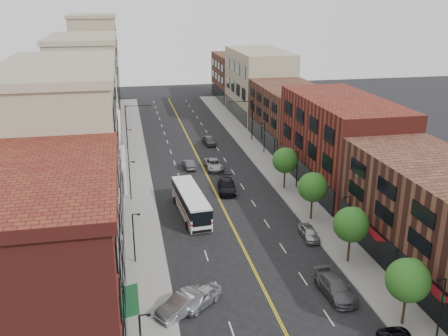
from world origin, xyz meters
TOP-DOWN VIEW (x-y plane):
  - ground at (0.00, 0.00)m, footprint 220.00×220.00m
  - sidewalk_left at (-10.00, 35.00)m, footprint 4.00×110.00m
  - sidewalk_right at (10.00, 35.00)m, footprint 4.00×110.00m
  - bldg_l_redbrick at (-17.00, -6.00)m, footprint 10.00×16.00m
  - bldg_l_tanoffice at (-17.00, 13.00)m, footprint 10.00×22.00m
  - bldg_l_white at (-17.00, 31.00)m, footprint 10.00×14.00m
  - bldg_l_far_a at (-17.00, 48.00)m, footprint 10.00×20.00m
  - bldg_l_far_b at (-17.00, 68.00)m, footprint 10.00×20.00m
  - bldg_l_far_c at (-17.00, 86.00)m, footprint 10.00×16.00m
  - bldg_r_mid at (17.00, 24.00)m, footprint 10.00×22.00m
  - bldg_r_far_a at (17.00, 45.00)m, footprint 10.00×20.00m
  - bldg_r_far_b at (17.00, 66.00)m, footprint 10.00×22.00m
  - bldg_r_far_c at (17.00, 86.00)m, footprint 10.00×18.00m
  - tree_r_0 at (9.39, -5.93)m, footprint 3.40×3.40m
  - tree_r_1 at (9.39, 4.07)m, footprint 3.40×3.40m
  - tree_r_2 at (9.39, 14.07)m, footprint 3.40×3.40m
  - tree_r_3 at (9.39, 24.07)m, footprint 3.40×3.40m
  - lamp_l_1 at (-10.95, 8.00)m, footprint 0.81×0.55m
  - lamp_l_2 at (-10.95, 24.00)m, footprint 0.81×0.55m
  - lamp_l_3 at (-10.95, 40.00)m, footprint 0.81×0.55m
  - lamp_r_0 at (10.95, -8.00)m, footprint 0.81×0.55m
  - lamp_r_1 at (10.95, 8.00)m, footprint 0.81×0.55m
  - lamp_r_2 at (10.95, 24.00)m, footprint 0.81×0.55m
  - lamp_r_3 at (10.95, 40.00)m, footprint 0.81×0.55m
  - signal_mast_left at (-10.27, 48.00)m, footprint 4.49×0.18m
  - signal_mast_right at (10.27, 48.00)m, footprint 4.49×0.18m
  - city_bus at (-4.12, 18.25)m, footprint 3.37×11.47m
  - car_angle_a at (-5.86, -0.21)m, footprint 4.35×4.07m
  - car_angle_b at (-7.40, -0.92)m, footprint 5.03×4.24m
  - car_parked_mid at (5.80, -1.03)m, footprint 2.51×5.43m
  - car_parked_far at (7.40, 9.56)m, footprint 1.72×3.93m
  - car_lane_behind at (-2.15, 34.87)m, footprint 1.65×4.06m
  - car_lane_a at (1.50, 24.48)m, footprint 2.87×5.68m
  - car_lane_b at (1.50, 34.00)m, footprint 2.42×5.23m
  - car_lane_c at (3.01, 46.81)m, footprint 2.25×4.54m

SIDE VIEW (x-z plane):
  - ground at x=0.00m, z-range 0.00..0.00m
  - sidewalk_left at x=-10.00m, z-range 0.00..0.15m
  - sidewalk_right at x=10.00m, z-range 0.00..0.15m
  - car_lane_behind at x=-2.15m, z-range 0.00..1.31m
  - car_parked_far at x=7.40m, z-range 0.00..1.32m
  - car_lane_b at x=1.50m, z-range 0.00..1.45m
  - car_angle_a at x=-5.86m, z-range 0.00..1.45m
  - car_lane_c at x=3.01m, z-range 0.00..1.49m
  - car_parked_mid at x=5.80m, z-range 0.00..1.54m
  - car_lane_a at x=1.50m, z-range 0.00..1.58m
  - car_angle_b at x=-7.40m, z-range 0.00..1.63m
  - city_bus at x=-4.12m, z-range 0.24..3.15m
  - lamp_l_1 at x=-10.95m, z-range 0.45..5.50m
  - lamp_l_2 at x=-10.95m, z-range 0.45..5.50m
  - lamp_l_3 at x=-10.95m, z-range 0.45..5.50m
  - lamp_r_0 at x=10.95m, z-range 0.45..5.50m
  - lamp_r_1 at x=10.95m, z-range 0.45..5.50m
  - lamp_r_2 at x=10.95m, z-range 0.45..5.50m
  - lamp_r_3 at x=10.95m, z-range 0.45..5.50m
  - bldg_l_white at x=-17.00m, z-range 0.00..8.00m
  - tree_r_0 at x=9.39m, z-range 1.33..6.92m
  - tree_r_1 at x=9.39m, z-range 1.33..6.92m
  - tree_r_2 at x=9.39m, z-range 1.33..6.92m
  - tree_r_3 at x=9.39m, z-range 1.33..6.92m
  - signal_mast_left at x=-10.27m, z-range 1.05..8.25m
  - signal_mast_right at x=10.27m, z-range 1.05..8.25m
  - bldg_r_far_a at x=17.00m, z-range 0.00..10.00m
  - bldg_r_far_c at x=17.00m, z-range 0.00..11.00m
  - bldg_r_mid at x=17.00m, z-range 0.00..12.00m
  - bldg_l_redbrick at x=-17.00m, z-range 0.00..14.00m
  - bldg_r_far_b at x=17.00m, z-range 0.00..14.00m
  - bldg_l_far_b at x=-17.00m, z-range 0.00..15.00m
  - bldg_l_tanoffice at x=-17.00m, z-range 0.00..18.00m
  - bldg_l_far_a at x=-17.00m, z-range 0.00..18.00m
  - bldg_l_far_c at x=-17.00m, z-range 0.00..20.00m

